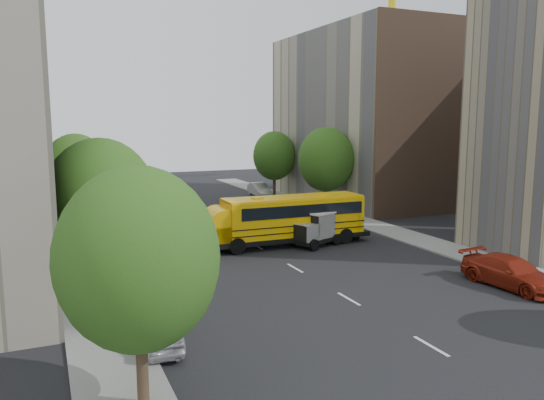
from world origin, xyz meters
TOP-DOWN VIEW (x-y plane):
  - ground at (0.00, 0.00)m, footprint 120.00×120.00m
  - sidewalk_left at (-11.50, 5.00)m, footprint 3.00×80.00m
  - sidewalk_right at (11.50, 5.00)m, footprint 3.00×80.00m
  - lane_markings at (0.00, 10.00)m, footprint 0.15×64.00m
  - building_right_far at (18.00, 20.00)m, footprint 10.00×22.00m
  - building_right_sidewall at (18.00, 9.00)m, footprint 10.10×0.30m
  - street_tree_0 at (-11.00, -14.00)m, footprint 4.80×4.80m
  - street_tree_1 at (-11.00, -4.00)m, footprint 5.12×5.12m
  - street_tree_2 at (-11.00, 14.00)m, footprint 4.99×4.99m
  - street_tree_4 at (11.00, 14.00)m, footprint 5.25×5.25m
  - street_tree_5 at (11.00, 26.00)m, footprint 4.86×4.86m
  - school_bus at (1.79, 3.67)m, footprint 12.45×3.28m
  - safari_truck at (4.80, 3.02)m, footprint 5.90×3.78m
  - parked_car_0 at (-9.60, -9.79)m, footprint 1.93×4.03m
  - parked_car_1 at (-8.80, 12.02)m, footprint 1.89×4.50m
  - parked_car_3 at (8.80, -9.73)m, footprint 2.66×5.64m
  - parked_car_4 at (9.60, 11.03)m, footprint 1.93×3.99m
  - parked_car_5 at (9.60, 27.19)m, footprint 1.96×4.75m

SIDE VIEW (x-z plane):
  - ground at x=0.00m, z-range 0.00..0.00m
  - lane_markings at x=0.00m, z-range 0.00..0.01m
  - sidewalk_left at x=-11.50m, z-range 0.00..0.12m
  - sidewalk_right at x=11.50m, z-range 0.00..0.12m
  - parked_car_4 at x=9.60m, z-range 0.00..1.32m
  - parked_car_0 at x=-9.60m, z-range 0.00..1.33m
  - parked_car_1 at x=-8.80m, z-range 0.00..1.45m
  - parked_car_5 at x=9.60m, z-range 0.00..1.53m
  - parked_car_3 at x=8.80m, z-range 0.00..1.59m
  - safari_truck at x=4.80m, z-range 0.07..2.46m
  - school_bus at x=1.79m, z-range 0.20..3.70m
  - street_tree_0 at x=-11.00m, z-range 0.94..8.35m
  - street_tree_5 at x=11.00m, z-range 0.95..8.46m
  - street_tree_2 at x=-11.00m, z-range 0.97..8.68m
  - street_tree_1 at x=-11.00m, z-range 1.00..8.90m
  - street_tree_4 at x=11.00m, z-range 1.02..9.13m
  - building_right_far at x=18.00m, z-range 0.00..18.00m
  - building_right_sidewall at x=18.00m, z-range 0.00..18.00m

